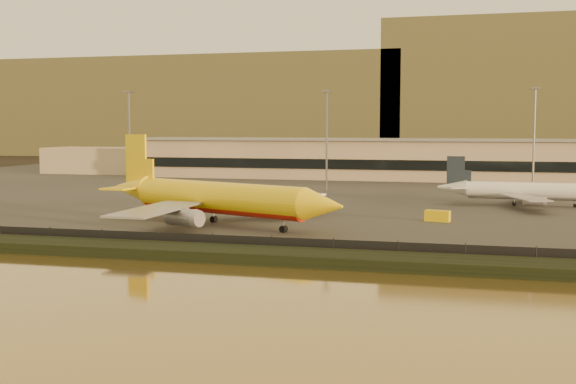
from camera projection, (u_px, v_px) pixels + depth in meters
ground at (283, 240)px, 105.06m from camera, size 900.00×900.00×0.00m
embankment at (247, 255)px, 88.62m from camera, size 320.00×7.00×1.40m
tarmac at (373, 187)px, 196.59m from camera, size 320.00×220.00×0.20m
perimeter_fence at (257, 245)px, 92.42m from camera, size 300.00×0.05×2.20m
terminal_building at (341, 159)px, 229.14m from camera, size 202.00×25.00×12.60m
apron_light_masts at (425, 130)px, 172.14m from camera, size 152.20×12.20×25.40m
distant_hills at (396, 102)px, 435.08m from camera, size 470.00×160.00×70.00m
dhl_cargo_jet at (216, 198)px, 118.85m from camera, size 47.68×45.13×14.87m
white_narrowbody_jet at (524, 191)px, 148.14m from camera, size 35.04×34.21×10.08m
gse_vehicle_yellow at (437, 216)px, 123.86m from camera, size 4.48×2.61×1.89m
gse_vehicle_white at (262, 208)px, 135.42m from camera, size 4.66×3.44×1.91m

